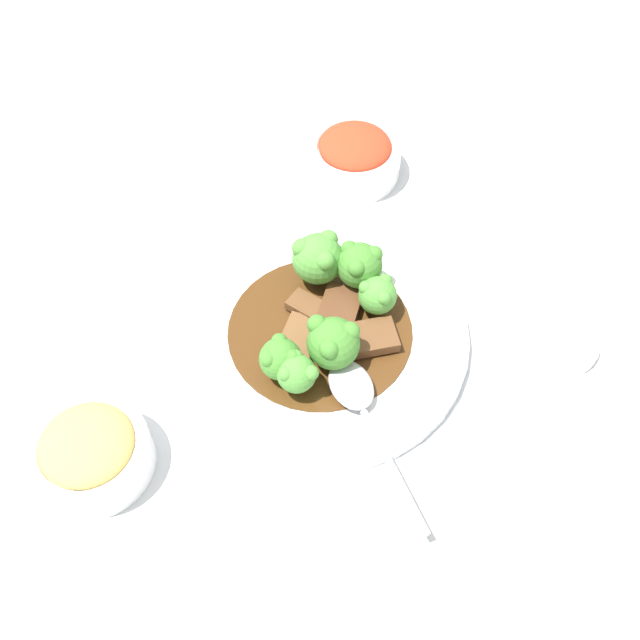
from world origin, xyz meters
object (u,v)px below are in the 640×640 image
object	(u,v)px
beef_strip_3	(370,338)
broccoli_floret_4	(280,358)
main_plate	(320,333)
side_bowl_kimchi	(354,155)
side_bowl_appetizer	(90,452)
sauce_dish	(562,342)
beef_strip_2	(310,308)
broccoli_floret_0	(378,295)
beef_strip_0	(339,310)
broccoli_floret_1	(296,373)
beef_strip_1	(297,345)
broccoli_floret_5	(359,265)
broccoli_floret_2	(333,342)
broccoli_floret_3	(318,258)
serving_spoon	(357,397)

from	to	relation	value
beef_strip_3	broccoli_floret_4	xyz separation A→B (m)	(0.09, 0.05, 0.02)
main_plate	side_bowl_kimchi	bearing A→B (deg)	-93.49
side_bowl_appetizer	sauce_dish	distance (m)	0.49
main_plate	beef_strip_2	bearing A→B (deg)	-58.20
main_plate	broccoli_floret_0	bearing A→B (deg)	-151.75
beef_strip_0	beef_strip_3	xyz separation A→B (m)	(-0.03, 0.03, 0.00)
beef_strip_2	broccoli_floret_1	distance (m)	0.10
beef_strip_1	broccoli_floret_5	bearing A→B (deg)	-122.55
main_plate	broccoli_floret_2	bearing A→B (deg)	114.87
beef_strip_3	broccoli_floret_3	world-z (taller)	broccoli_floret_3
beef_strip_1	broccoli_floret_5	xyz separation A→B (m)	(-0.06, -0.09, 0.03)
beef_strip_0	broccoli_floret_5	distance (m)	0.05
main_plate	broccoli_floret_0	xyz separation A→B (m)	(-0.06, -0.03, 0.03)
beef_strip_0	broccoli_floret_3	xyz separation A→B (m)	(0.03, -0.05, 0.03)
sauce_dish	broccoli_floret_2	bearing A→B (deg)	12.98
beef_strip_0	sauce_dish	distance (m)	0.24
broccoli_floret_4	broccoli_floret_1	bearing A→B (deg)	139.86
main_plate	side_bowl_kimchi	size ratio (longest dim) A/B	2.75
beef_strip_3	serving_spoon	bearing A→B (deg)	84.05
broccoli_floret_3	serving_spoon	size ratio (longest dim) A/B	0.33
beef_strip_3	broccoli_floret_0	bearing A→B (deg)	-95.76
broccoli_floret_3	beef_strip_1	bearing A→B (deg)	82.78
main_plate	serving_spoon	size ratio (longest dim) A/B	1.75
main_plate	broccoli_floret_5	bearing A→B (deg)	-119.39
beef_strip_1	broccoli_floret_5	world-z (taller)	broccoli_floret_5
broccoli_floret_0	broccoli_floret_5	distance (m)	0.04
broccoli_floret_2	broccoli_floret_5	distance (m)	0.10
main_plate	beef_strip_1	xyz separation A→B (m)	(0.02, 0.03, 0.01)
broccoli_floret_3	side_bowl_kimchi	bearing A→B (deg)	-97.59
beef_strip_0	broccoli_floret_3	world-z (taller)	broccoli_floret_3
broccoli_floret_1	broccoli_floret_2	world-z (taller)	broccoli_floret_2
main_plate	beef_strip_2	world-z (taller)	beef_strip_2
side_bowl_kimchi	broccoli_floret_3	bearing A→B (deg)	82.41
side_bowl_appetizer	broccoli_floret_0	bearing A→B (deg)	-141.97
broccoli_floret_3	main_plate	bearing A→B (deg)	97.97
side_bowl_appetizer	sauce_dish	bearing A→B (deg)	-157.69
beef_strip_3	side_bowl_kimchi	xyz separation A→B (m)	(0.04, -0.27, 0.00)
beef_strip_0	broccoli_floret_5	bearing A→B (deg)	-112.49
beef_strip_0	side_bowl_kimchi	distance (m)	0.23
beef_strip_0	beef_strip_1	size ratio (longest dim) A/B	0.83
main_plate	broccoli_floret_5	xyz separation A→B (m)	(-0.04, -0.06, 0.04)
beef_strip_2	beef_strip_3	bearing A→B (deg)	154.02
broccoli_floret_4	sauce_dish	size ratio (longest dim) A/B	0.60
beef_strip_1	broccoli_floret_0	distance (m)	0.10
broccoli_floret_5	sauce_dish	distance (m)	0.23
broccoli_floret_3	broccoli_floret_5	xyz separation A→B (m)	(-0.04, 0.01, 0.00)
beef_strip_0	broccoli_floret_4	xyz separation A→B (m)	(0.05, 0.08, 0.02)
broccoli_floret_1	side_bowl_appetizer	xyz separation A→B (m)	(0.18, 0.09, -0.02)
main_plate	beef_strip_0	bearing A→B (deg)	-130.41
side_bowl_appetizer	beef_strip_0	bearing A→B (deg)	-138.63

